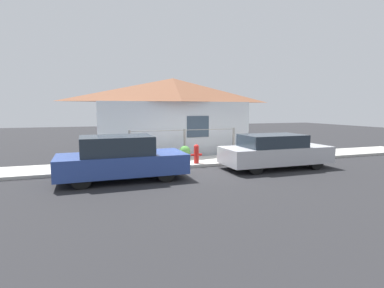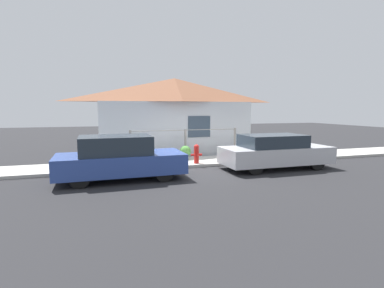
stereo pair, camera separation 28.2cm
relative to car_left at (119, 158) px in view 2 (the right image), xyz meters
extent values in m
plane|color=#262628|center=(3.06, 1.06, -0.70)|extent=(60.00, 60.00, 0.00)
cube|color=#B2AFA8|center=(3.06, 2.03, -0.64)|extent=(24.00, 1.94, 0.12)
cube|color=silver|center=(3.06, 3.71, 0.61)|extent=(7.31, 0.12, 2.61)
cube|color=#384756|center=(3.97, 3.64, 0.74)|extent=(1.10, 0.04, 1.00)
pyramid|color=#A36647|center=(3.06, 4.75, 2.49)|extent=(7.71, 2.20, 1.15)
cylinder|color=gray|center=(0.66, 2.85, 0.06)|extent=(0.10, 0.10, 1.28)
cylinder|color=gray|center=(3.06, 2.85, 0.06)|extent=(0.10, 0.10, 1.28)
cylinder|color=gray|center=(5.46, 2.85, 0.06)|extent=(0.10, 0.10, 1.28)
cylinder|color=gray|center=(3.06, 2.85, 0.64)|extent=(4.80, 0.03, 0.03)
cube|color=#2D4793|center=(0.05, 0.00, -0.17)|extent=(4.04, 1.79, 0.62)
cube|color=#232D38|center=(-0.11, 0.00, 0.43)|extent=(2.23, 1.56, 0.58)
cylinder|color=black|center=(1.28, 0.77, -0.41)|extent=(0.59, 0.21, 0.59)
cylinder|color=black|center=(1.30, -0.73, -0.41)|extent=(0.59, 0.21, 0.59)
cylinder|color=black|center=(-1.21, 0.73, -0.41)|extent=(0.59, 0.21, 0.59)
cylinder|color=black|center=(-1.19, -0.76, -0.41)|extent=(0.59, 0.21, 0.59)
cube|color=#B7B7BC|center=(5.81, 0.00, -0.17)|extent=(4.19, 1.65, 0.62)
cube|color=#232D38|center=(5.65, 0.00, 0.37)|extent=(2.30, 1.46, 0.46)
cylinder|color=black|center=(7.11, 0.71, -0.41)|extent=(0.59, 0.20, 0.59)
cylinder|color=black|center=(7.11, -0.71, -0.41)|extent=(0.59, 0.20, 0.59)
cylinder|color=black|center=(4.51, 0.71, -0.41)|extent=(0.59, 0.20, 0.59)
cylinder|color=black|center=(4.52, -0.71, -0.41)|extent=(0.59, 0.20, 0.59)
cylinder|color=red|center=(3.09, 1.40, -0.28)|extent=(0.19, 0.19, 0.61)
sphere|color=red|center=(3.09, 1.40, 0.07)|extent=(0.20, 0.20, 0.20)
cylinder|color=red|center=(2.95, 1.40, -0.25)|extent=(0.17, 0.09, 0.09)
cylinder|color=red|center=(3.23, 1.40, -0.25)|extent=(0.17, 0.09, 0.09)
cylinder|color=#9E5638|center=(2.93, 2.44, -0.50)|extent=(0.24, 0.24, 0.16)
sphere|color=#4C8E3D|center=(2.93, 2.44, -0.24)|extent=(0.48, 0.48, 0.48)
cylinder|color=slate|center=(0.32, 2.21, -0.48)|extent=(0.26, 0.26, 0.22)
sphere|color=#235B28|center=(0.32, 2.21, -0.18)|extent=(0.51, 0.51, 0.51)
camera|label=1|loc=(-0.93, -9.67, 1.58)|focal=28.00mm
camera|label=2|loc=(-0.66, -9.76, 1.58)|focal=28.00mm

